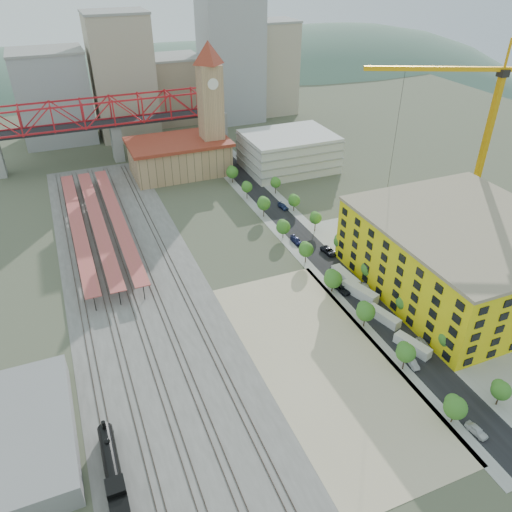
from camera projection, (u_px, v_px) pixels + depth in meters
name	position (u px, v px, depth m)	size (l,w,h in m)	color
ground	(279.00, 280.00, 133.59)	(400.00, 400.00, 0.00)	#474C38
ballast_strip	(132.00, 275.00, 135.68)	(36.00, 165.00, 0.06)	#605E59
dirt_lot	(323.00, 361.00, 107.62)	(28.00, 67.00, 0.06)	tan
street_asphalt	(306.00, 242.00, 150.48)	(12.00, 170.00, 0.06)	black
sidewalk_west	(290.00, 246.00, 148.71)	(3.00, 170.00, 0.04)	gray
sidewalk_east	(322.00, 239.00, 152.26)	(3.00, 170.00, 0.04)	gray
construction_pad	(464.00, 283.00, 132.41)	(50.00, 90.00, 0.06)	gray
rail_tracks	(125.00, 276.00, 135.04)	(26.56, 160.00, 0.18)	#382B23
platform_canopies	(97.00, 221.00, 153.50)	(16.00, 80.00, 4.12)	#B5454A
station_hall	(179.00, 156.00, 192.66)	(38.00, 24.00, 13.10)	tan
clock_tower	(210.00, 96.00, 183.56)	(12.00, 12.00, 52.00)	tan
parking_garage	(288.00, 151.00, 196.29)	(34.00, 26.00, 14.00)	silver
truss_bridge	(113.00, 115.00, 197.74)	(94.00, 9.60, 25.60)	gray
construction_building	(463.00, 255.00, 126.45)	(44.60, 50.60, 18.80)	yellow
warehouse	(9.00, 440.00, 87.50)	(22.00, 32.00, 5.00)	gray
street_trees	(322.00, 259.00, 142.66)	(15.40, 124.40, 8.00)	#3F7021
skyline	(169.00, 77.00, 235.33)	(133.00, 46.00, 60.00)	#9EA0A3
distant_hills	(192.00, 176.00, 394.11)	(647.00, 264.00, 227.00)	#4C6B59
locomotive	(114.00, 475.00, 82.16)	(2.99, 23.06, 5.77)	black
tower_crane	(480.00, 117.00, 143.40)	(48.05, 22.96, 55.37)	orange
site_trailer_a	(412.00, 346.00, 110.04)	(2.27, 8.64, 2.37)	silver
site_trailer_b	(384.00, 317.00, 118.53)	(2.27, 8.63, 2.36)	silver
site_trailer_c	(360.00, 292.00, 126.64)	(2.64, 10.03, 2.75)	silver
site_trailer_d	(345.00, 277.00, 132.28)	(2.55, 9.69, 2.65)	silver
car_0	(477.00, 430.00, 91.39)	(1.77, 4.41, 1.50)	silver
car_1	(412.00, 363.00, 106.18)	(1.46, 4.19, 1.38)	gray
car_2	(342.00, 289.00, 128.74)	(2.32, 5.04, 1.40)	black
car_3	(296.00, 241.00, 149.85)	(2.03, 4.99, 1.45)	#1A1F4C
car_4	(423.00, 344.00, 111.22)	(1.67, 4.14, 1.41)	silver
car_5	(365.00, 287.00, 129.58)	(1.37, 3.94, 1.30)	#A3A4A8
car_6	(329.00, 251.00, 144.56)	(2.66, 5.77, 1.60)	black
car_7	(283.00, 207.00, 169.24)	(2.00, 4.91, 1.43)	navy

